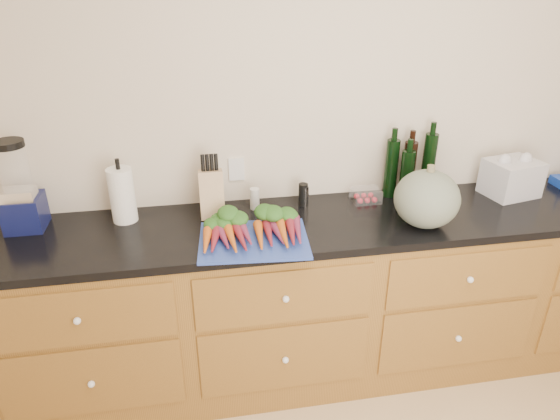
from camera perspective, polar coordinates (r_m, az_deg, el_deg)
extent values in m
cube|color=beige|center=(2.69, 7.75, 9.25)|extent=(4.10, 0.05, 2.60)
cube|color=brown|center=(2.79, 8.66, -9.71)|extent=(3.60, 0.60, 0.90)
cube|color=brown|center=(2.34, -22.11, -11.43)|extent=(0.82, 0.01, 0.28)
sphere|color=white|center=(2.33, -22.18, -11.67)|extent=(0.03, 0.03, 0.03)
cube|color=brown|center=(2.56, -20.71, -17.87)|extent=(0.82, 0.01, 0.38)
sphere|color=white|center=(2.55, -20.77, -18.12)|extent=(0.03, 0.03, 0.03)
cube|color=brown|center=(2.30, 0.60, -9.91)|extent=(0.82, 0.01, 0.28)
sphere|color=white|center=(2.28, 0.68, -10.15)|extent=(0.03, 0.03, 0.03)
cube|color=brown|center=(2.53, 0.56, -16.53)|extent=(0.82, 0.01, 0.38)
sphere|color=white|center=(2.51, 0.63, -16.78)|extent=(0.03, 0.03, 0.03)
cube|color=brown|center=(2.59, 20.76, -7.27)|extent=(0.82, 0.01, 0.28)
sphere|color=white|center=(2.58, 20.93, -7.45)|extent=(0.03, 0.03, 0.03)
cube|color=brown|center=(2.79, 19.58, -13.47)|extent=(0.82, 0.01, 0.38)
sphere|color=white|center=(2.78, 19.73, -13.67)|extent=(0.03, 0.03, 0.03)
cube|color=black|center=(2.55, 9.36, -1.11)|extent=(3.64, 0.62, 0.04)
cube|color=#2844A3|center=(2.28, -3.02, -3.47)|extent=(0.52, 0.41, 0.01)
cone|color=#D15D18|center=(2.24, -8.34, -3.50)|extent=(0.05, 0.22, 0.05)
cone|color=maroon|center=(2.24, -7.43, -3.43)|extent=(0.05, 0.22, 0.05)
cone|color=#7E2748|center=(2.24, -6.53, -3.36)|extent=(0.05, 0.22, 0.05)
cone|color=#D15D18|center=(2.24, -5.62, -3.29)|extent=(0.05, 0.22, 0.05)
cone|color=maroon|center=(2.24, -4.72, -3.22)|extent=(0.05, 0.22, 0.05)
cone|color=#7E2748|center=(2.24, -3.81, -3.15)|extent=(0.05, 0.22, 0.05)
ellipsoid|color=#284D19|center=(2.38, -6.39, -1.17)|extent=(0.22, 0.13, 0.07)
cone|color=#D15D18|center=(2.25, -2.13, -3.01)|extent=(0.05, 0.22, 0.05)
cone|color=maroon|center=(2.25, -1.23, -2.94)|extent=(0.05, 0.22, 0.05)
cone|color=#7E2748|center=(2.26, -0.34, -2.86)|extent=(0.05, 0.22, 0.05)
cone|color=#D15D18|center=(2.27, 0.54, -2.79)|extent=(0.05, 0.22, 0.05)
cone|color=maroon|center=(2.27, 1.43, -2.71)|extent=(0.05, 0.22, 0.05)
cone|color=#7E2748|center=(2.28, 2.30, -2.64)|extent=(0.05, 0.22, 0.05)
ellipsoid|color=#284D19|center=(2.40, -0.59, -0.72)|extent=(0.22, 0.13, 0.07)
ellipsoid|color=#556051|center=(2.46, 16.43, 1.23)|extent=(0.31, 0.31, 0.28)
cube|color=#0E1345|center=(2.65, -27.14, -0.25)|extent=(0.17, 0.17, 0.16)
cube|color=silver|center=(2.59, -27.79, 1.57)|extent=(0.15, 0.10, 0.05)
cylinder|color=white|center=(2.58, -28.10, 3.99)|extent=(0.13, 0.13, 0.22)
cylinder|color=black|center=(2.54, -28.69, 6.63)|extent=(0.14, 0.14, 0.03)
cylinder|color=white|center=(2.53, -17.59, 1.62)|extent=(0.12, 0.12, 0.27)
cube|color=tan|center=(2.49, -7.83, 1.83)|extent=(0.12, 0.12, 0.24)
cylinder|color=silver|center=(2.56, -2.91, 1.29)|extent=(0.05, 0.05, 0.11)
cylinder|color=black|center=(2.60, 2.66, 1.77)|extent=(0.05, 0.05, 0.12)
cylinder|color=silver|center=(2.61, 2.79, 1.65)|extent=(0.05, 0.05, 0.11)
cube|color=white|center=(2.69, 9.77, 1.67)|extent=(0.15, 0.12, 0.07)
cylinder|color=black|center=(2.74, 12.58, 4.67)|extent=(0.07, 0.07, 0.32)
cylinder|color=black|center=(2.79, 14.50, 4.64)|extent=(0.07, 0.07, 0.30)
cylinder|color=black|center=(2.82, 16.60, 5.05)|extent=(0.07, 0.07, 0.34)
cylinder|color=black|center=(2.72, 14.26, 3.82)|extent=(0.07, 0.07, 0.27)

